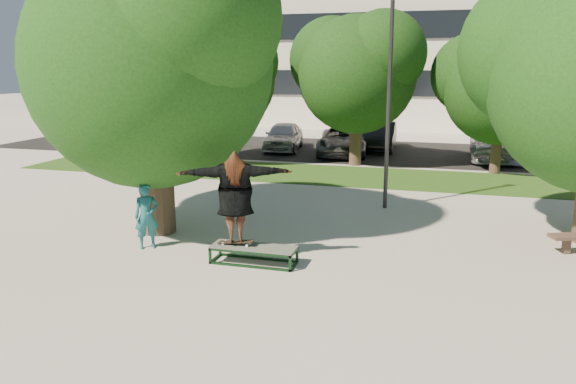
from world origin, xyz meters
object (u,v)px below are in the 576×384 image
(grind_box, at_px, (254,255))
(lamppost, at_px, (389,99))
(tree_left, at_px, (148,51))
(bystander, at_px, (147,216))
(car_silver_a, at_px, (284,136))
(car_silver_b, at_px, (497,141))
(car_grey, at_px, (343,141))
(car_dark, at_px, (380,136))

(grind_box, bearing_deg, lamppost, 68.78)
(tree_left, bearing_deg, bystander, -70.36)
(car_silver_a, height_order, car_silver_b, car_silver_b)
(lamppost, distance_m, bystander, 7.50)
(lamppost, relative_size, car_grey, 1.29)
(lamppost, xyz_separation_m, bystander, (-4.83, -5.21, -2.40))
(bystander, distance_m, car_grey, 14.92)
(tree_left, distance_m, car_dark, 16.25)
(car_silver_a, relative_size, car_dark, 0.97)
(lamppost, relative_size, bystander, 4.09)
(lamppost, height_order, car_silver_a, lamppost)
(car_silver_a, bearing_deg, tree_left, -93.93)
(car_silver_a, xyz_separation_m, car_dark, (4.58, 1.16, -0.00))
(tree_left, bearing_deg, lamppost, 36.42)
(grind_box, height_order, bystander, bystander)
(car_silver_b, bearing_deg, lamppost, -109.03)
(tree_left, relative_size, lamppost, 1.16)
(tree_left, relative_size, grind_box, 3.95)
(grind_box, height_order, car_silver_a, car_silver_a)
(grind_box, distance_m, car_silver_a, 16.31)
(lamppost, relative_size, car_silver_b, 1.11)
(car_dark, bearing_deg, grind_box, -94.63)
(tree_left, height_order, car_silver_b, tree_left)
(bystander, distance_m, car_silver_a, 15.55)
(tree_left, distance_m, lamppost, 6.70)
(lamppost, height_order, grind_box, lamppost)
(car_grey, xyz_separation_m, car_silver_b, (6.82, 0.81, 0.14))
(bystander, relative_size, car_dark, 0.36)
(car_silver_a, distance_m, car_dark, 4.72)
(car_silver_a, distance_m, car_grey, 3.15)
(car_silver_b, bearing_deg, grind_box, -109.40)
(car_grey, bearing_deg, grind_box, -94.38)
(lamppost, bearing_deg, car_silver_a, 120.58)
(bystander, bearing_deg, car_dark, 44.16)
(grind_box, distance_m, car_grey, 15.17)
(lamppost, height_order, bystander, lamppost)
(lamppost, height_order, car_silver_b, lamppost)
(car_dark, bearing_deg, lamppost, -84.96)
(bystander, bearing_deg, lamppost, 12.67)
(car_dark, distance_m, car_silver_b, 5.42)
(bystander, bearing_deg, grind_box, -41.55)
(tree_left, bearing_deg, car_grey, 80.36)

